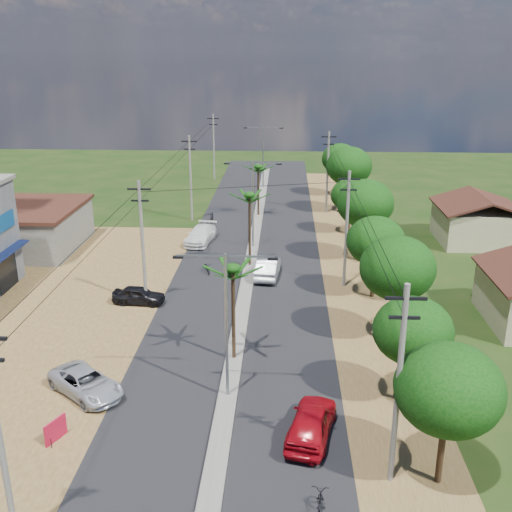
{
  "coord_description": "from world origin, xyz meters",
  "views": [
    {
      "loc": [
        2.81,
        -27.18,
        17.38
      ],
      "look_at": [
        0.81,
        14.15,
        3.0
      ],
      "focal_mm": 42.0,
      "sensor_mm": 36.0,
      "label": 1
    }
  ],
  "objects_px": {
    "car_red_near": "(311,423)",
    "car_white_far": "(201,235)",
    "car_silver_mid": "(268,268)",
    "moto_rider_east": "(319,508)",
    "roadside_sign": "(56,430)",
    "car_parked_silver": "(86,384)",
    "car_parked_dark": "(139,296)"
  },
  "relations": [
    {
      "from": "car_red_near",
      "to": "car_white_far",
      "type": "xyz_separation_m",
      "value": [
        -9.24,
        29.47,
        -0.05
      ]
    },
    {
      "from": "car_silver_mid",
      "to": "car_parked_dark",
      "type": "bearing_deg",
      "value": 38.01
    },
    {
      "from": "car_white_far",
      "to": "roadside_sign",
      "type": "relative_size",
      "value": 4.11
    },
    {
      "from": "car_parked_silver",
      "to": "roadside_sign",
      "type": "distance_m",
      "value": 3.97
    },
    {
      "from": "car_white_far",
      "to": "moto_rider_east",
      "type": "distance_m",
      "value": 35.87
    },
    {
      "from": "car_silver_mid",
      "to": "car_parked_silver",
      "type": "distance_m",
      "value": 19.96
    },
    {
      "from": "car_silver_mid",
      "to": "roadside_sign",
      "type": "distance_m",
      "value": 23.63
    },
    {
      "from": "roadside_sign",
      "to": "moto_rider_east",
      "type": "bearing_deg",
      "value": 3.66
    },
    {
      "from": "car_red_near",
      "to": "car_white_far",
      "type": "bearing_deg",
      "value": -59.57
    },
    {
      "from": "car_red_near",
      "to": "car_parked_silver",
      "type": "height_order",
      "value": "car_red_near"
    },
    {
      "from": "car_silver_mid",
      "to": "moto_rider_east",
      "type": "bearing_deg",
      "value": 101.44
    },
    {
      "from": "car_parked_silver",
      "to": "roadside_sign",
      "type": "relative_size",
      "value": 3.7
    },
    {
      "from": "car_parked_dark",
      "to": "car_red_near",
      "type": "bearing_deg",
      "value": -137.53
    },
    {
      "from": "car_red_near",
      "to": "car_parked_silver",
      "type": "distance_m",
      "value": 12.16
    },
    {
      "from": "car_white_far",
      "to": "car_parked_silver",
      "type": "height_order",
      "value": "car_white_far"
    },
    {
      "from": "car_red_near",
      "to": "car_parked_silver",
      "type": "xyz_separation_m",
      "value": [
        -11.74,
        3.14,
        -0.15
      ]
    },
    {
      "from": "car_red_near",
      "to": "moto_rider_east",
      "type": "relative_size",
      "value": 2.41
    },
    {
      "from": "car_red_near",
      "to": "car_silver_mid",
      "type": "distance_m",
      "value": 21.08
    },
    {
      "from": "car_red_near",
      "to": "roadside_sign",
      "type": "relative_size",
      "value": 3.73
    },
    {
      "from": "car_white_far",
      "to": "moto_rider_east",
      "type": "height_order",
      "value": "car_white_far"
    },
    {
      "from": "car_red_near",
      "to": "moto_rider_east",
      "type": "distance_m",
      "value": 5.17
    },
    {
      "from": "car_white_far",
      "to": "moto_rider_east",
      "type": "bearing_deg",
      "value": -66.08
    },
    {
      "from": "car_red_near",
      "to": "car_parked_dark",
      "type": "height_order",
      "value": "car_red_near"
    },
    {
      "from": "car_parked_dark",
      "to": "moto_rider_east",
      "type": "relative_size",
      "value": 1.89
    },
    {
      "from": "car_white_far",
      "to": "moto_rider_east",
      "type": "xyz_separation_m",
      "value": [
        9.36,
        -34.63,
        -0.24
      ]
    },
    {
      "from": "car_red_near",
      "to": "car_white_far",
      "type": "distance_m",
      "value": 30.89
    },
    {
      "from": "car_silver_mid",
      "to": "car_white_far",
      "type": "height_order",
      "value": "car_silver_mid"
    },
    {
      "from": "moto_rider_east",
      "to": "roadside_sign",
      "type": "relative_size",
      "value": 1.55
    },
    {
      "from": "car_parked_silver",
      "to": "car_parked_dark",
      "type": "bearing_deg",
      "value": 39.36
    },
    {
      "from": "moto_rider_east",
      "to": "roadside_sign",
      "type": "bearing_deg",
      "value": -13.92
    },
    {
      "from": "car_parked_silver",
      "to": "car_white_far",
      "type": "bearing_deg",
      "value": 33.93
    },
    {
      "from": "car_parked_dark",
      "to": "car_white_far",
      "type": "bearing_deg",
      "value": -5.28
    }
  ]
}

